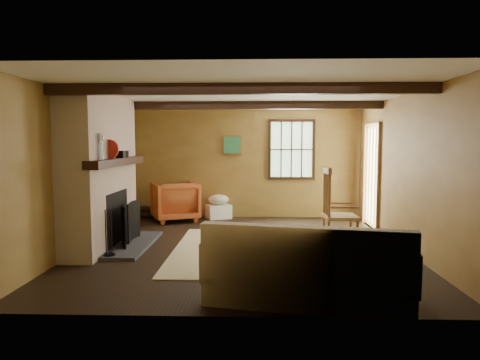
{
  "coord_description": "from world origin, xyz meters",
  "views": [
    {
      "loc": [
        0.18,
        -6.68,
        1.65
      ],
      "look_at": [
        -0.05,
        0.4,
        1.03
      ],
      "focal_mm": 32.0,
      "sensor_mm": 36.0,
      "label": 1
    }
  ],
  "objects_px": {
    "rocking_chair": "(337,214)",
    "armchair": "(175,201)",
    "laundry_basket": "(219,211)",
    "fireplace": "(102,177)",
    "sofa": "(308,272)"
  },
  "relations": [
    {
      "from": "rocking_chair",
      "to": "armchair",
      "type": "height_order",
      "value": "rocking_chair"
    },
    {
      "from": "rocking_chair",
      "to": "armchair",
      "type": "distance_m",
      "value": 3.7
    },
    {
      "from": "laundry_basket",
      "to": "fireplace",
      "type": "bearing_deg",
      "value": -122.63
    },
    {
      "from": "fireplace",
      "to": "armchair",
      "type": "height_order",
      "value": "fireplace"
    },
    {
      "from": "fireplace",
      "to": "rocking_chair",
      "type": "bearing_deg",
      "value": 0.4
    },
    {
      "from": "rocking_chair",
      "to": "armchair",
      "type": "bearing_deg",
      "value": 53.06
    },
    {
      "from": "rocking_chair",
      "to": "laundry_basket",
      "type": "xyz_separation_m",
      "value": [
        -2.09,
        2.53,
        -0.39
      ]
    },
    {
      "from": "sofa",
      "to": "laundry_basket",
      "type": "height_order",
      "value": "sofa"
    },
    {
      "from": "sofa",
      "to": "fireplace",
      "type": "bearing_deg",
      "value": 153.25
    },
    {
      "from": "fireplace",
      "to": "sofa",
      "type": "distance_m",
      "value": 3.84
    },
    {
      "from": "fireplace",
      "to": "laundry_basket",
      "type": "distance_m",
      "value": 3.18
    },
    {
      "from": "fireplace",
      "to": "armchair",
      "type": "xyz_separation_m",
      "value": [
        0.74,
        2.21,
        -0.69
      ]
    },
    {
      "from": "sofa",
      "to": "armchair",
      "type": "distance_m",
      "value": 5.03
    },
    {
      "from": "fireplace",
      "to": "armchair",
      "type": "bearing_deg",
      "value": 71.57
    },
    {
      "from": "fireplace",
      "to": "laundry_basket",
      "type": "height_order",
      "value": "fireplace"
    }
  ]
}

